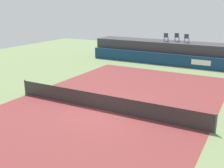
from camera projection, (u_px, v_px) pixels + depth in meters
The scene contains 11 objects.
ground_plane at pixel (126, 96), 18.35m from camera, with size 48.00×48.00×0.00m, color #6B7F51.
court_inner at pixel (103, 110), 15.83m from camera, with size 12.00×22.00×0.00m, color maroon.
sponsor_wall at pixel (172, 60), 27.00m from camera, with size 18.00×0.22×1.20m.
spectator_platform at pixel (177, 52), 28.38m from camera, with size 18.00×2.80×2.20m, color #38383D.
spectator_chair_far_left at pixel (166, 37), 28.19m from camera, with size 0.47×0.47×0.89m.
spectator_chair_left at pixel (177, 37), 28.17m from camera, with size 0.46×0.46×0.89m.
spectator_chair_center at pixel (187, 38), 27.32m from camera, with size 0.45×0.45×0.89m.
tennis_net at pixel (103, 102), 15.69m from camera, with size 12.40×0.02×0.95m, color #2D2D2D.
net_post_near at pixel (25, 87), 18.55m from camera, with size 0.10×0.10×1.00m, color #4C4C51.
net_post_far at pixel (216, 124), 12.82m from camera, with size 0.10×0.10×1.00m, color #4C4C51.
tennis_ball at pixel (116, 118), 14.66m from camera, with size 0.07×0.07×0.07m, color #D8EA33.
Camera 1 is at (7.56, -12.68, 5.92)m, focal length 43.47 mm.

